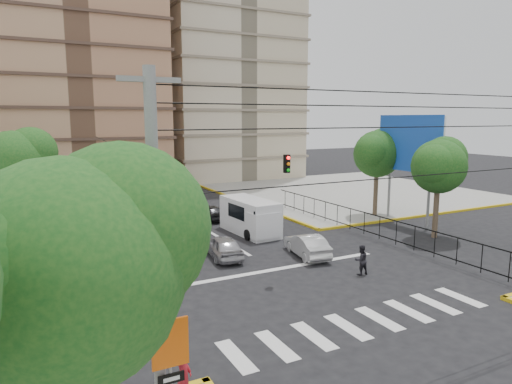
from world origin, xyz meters
TOP-DOWN VIEW (x-y plane):
  - ground at (0.00, 0.00)m, footprint 160.00×160.00m
  - sidewalk_ne at (20.00, 20.00)m, footprint 26.00×26.00m
  - crosswalk_stripes at (0.00, -6.00)m, footprint 12.00×2.40m
  - stop_line at (0.00, 1.20)m, footprint 13.00×0.40m
  - park_fence at (9.00, 4.50)m, footprint 0.10×22.50m
  - billboard at (14.45, 6.00)m, footprint 0.36×6.20m
  - tree_sw_near at (-10.90, -9.99)m, footprint 5.63×4.60m
  - tree_park_a at (13.08, 2.01)m, footprint 4.41×3.60m
  - tree_park_c at (14.09, 9.01)m, footprint 4.65×3.80m
  - tree_tudor at (-11.90, 16.01)m, footprint 5.39×4.40m
  - traffic_light_nw at (-7.80, 7.80)m, footprint 0.28×0.22m
  - traffic_light_hanging at (0.00, -2.04)m, footprint 18.00×9.12m
  - utility_pole_sw at (-9.00, -9.00)m, footprint 1.40×0.28m
  - district_sign at (-8.80, -9.24)m, footprint 0.90×0.12m
  - van_right_lane at (2.41, 8.57)m, footprint 2.40×5.47m
  - van_left_lane at (-1.86, 20.47)m, footprint 2.11×5.01m
  - car_silver_front_left at (-1.56, 4.41)m, footprint 2.02×4.06m
  - car_white_front_right at (2.94, 2.46)m, footprint 2.06×4.18m
  - car_grey_mid_left at (-2.74, 9.87)m, footprint 2.47×4.85m
  - car_silver_rear_left at (-1.81, 15.27)m, footprint 2.73×5.32m
  - car_darkgrey_mid_right at (1.50, 14.07)m, footprint 1.59×3.65m
  - car_white_rear_right at (1.13, 20.03)m, footprint 1.57×4.13m
  - pedestrian_sw_corner at (-8.10, -8.06)m, footprint 0.68×0.74m
  - pedestrian_crosswalk at (3.63, -1.51)m, footprint 0.80×0.64m

SIDE VIEW (x-z plane):
  - ground at x=0.00m, z-range 0.00..0.00m
  - park_fence at x=9.00m, z-range -0.83..0.83m
  - crosswalk_stripes at x=0.00m, z-range 0.00..0.01m
  - stop_line at x=0.00m, z-range 0.00..0.01m
  - sidewalk_ne at x=20.00m, z-range 0.00..0.15m
  - car_darkgrey_mid_right at x=1.50m, z-range 0.00..1.22m
  - car_grey_mid_left at x=-2.74m, z-range 0.00..1.31m
  - car_white_front_right at x=2.94m, z-range 0.00..1.32m
  - car_silver_front_left at x=-1.56m, z-range 0.00..1.33m
  - car_white_rear_right at x=1.13m, z-range 0.00..1.35m
  - car_silver_rear_left at x=-1.81m, z-range 0.00..1.48m
  - pedestrian_crosswalk at x=3.63m, z-range 0.00..1.57m
  - pedestrian_sw_corner at x=-8.10m, z-range 0.15..1.86m
  - van_left_lane at x=-1.86m, z-range -0.03..2.20m
  - van_right_lane at x=2.41m, z-range -0.03..2.38m
  - district_sign at x=-8.80m, z-range 0.85..4.05m
  - traffic_light_nw at x=-7.80m, z-range 0.91..5.31m
  - utility_pole_sw at x=-9.00m, z-range 0.27..9.27m
  - tree_park_a at x=13.08m, z-range 1.60..8.42m
  - tree_tudor at x=-11.90m, z-range 1.50..8.93m
  - tree_sw_near at x=-10.90m, z-range 1.48..9.06m
  - tree_park_c at x=14.09m, z-range 1.71..8.96m
  - traffic_light_hanging at x=0.00m, z-range 5.44..6.36m
  - billboard at x=14.45m, z-range 1.95..10.05m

